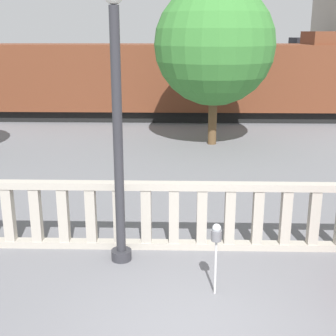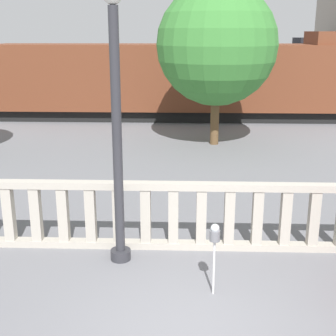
% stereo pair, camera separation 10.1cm
% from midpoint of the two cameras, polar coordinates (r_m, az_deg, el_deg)
% --- Properties ---
extents(ground_plane, '(160.00, 160.00, 0.00)m').
position_cam_midpoint_polar(ground_plane, '(7.34, 2.28, -19.48)').
color(ground_plane, slate).
extents(balustrade, '(14.62, 0.24, 1.42)m').
position_cam_midpoint_polar(balustrade, '(9.48, 2.13, -5.87)').
color(balustrade, '#ADA599').
rests_on(balustrade, ground).
extents(lamppost, '(0.39, 0.39, 5.05)m').
position_cam_midpoint_polar(lamppost, '(8.51, -6.50, 4.47)').
color(lamppost, '#2D2D33').
rests_on(lamppost, ground).
extents(parking_meter, '(0.17, 0.17, 1.28)m').
position_cam_midpoint_polar(parking_meter, '(7.80, 5.54, -8.49)').
color(parking_meter, silver).
rests_on(parking_meter, ground).
extents(train_near, '(18.16, 3.02, 4.27)m').
position_cam_midpoint_polar(train_near, '(23.70, 1.21, 10.66)').
color(train_near, black).
rests_on(train_near, ground).
extents(train_far, '(18.61, 2.70, 3.87)m').
position_cam_midpoint_polar(train_far, '(31.38, 3.06, 11.69)').
color(train_far, black).
rests_on(train_far, ground).
extents(tree_left, '(4.52, 4.52, 6.06)m').
position_cam_midpoint_polar(tree_left, '(18.08, 5.53, 14.71)').
color(tree_left, brown).
rests_on(tree_left, ground).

